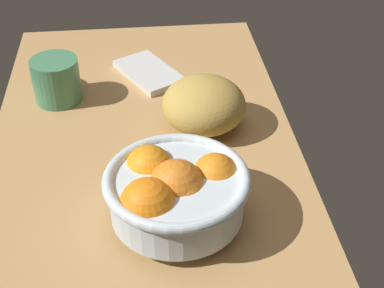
{
  "coord_description": "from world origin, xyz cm",
  "views": [
    {
      "loc": [
        83.98,
        -0.04,
        58.38
      ],
      "look_at": [
        13.36,
        7.48,
        5.0
      ],
      "focal_mm": 52.8,
      "sensor_mm": 36.0,
      "label": 1
    }
  ],
  "objects_px": {
    "bread_loaf": "(204,105)",
    "fruit_bowl": "(175,191)",
    "napkin_folded": "(149,73)",
    "mug": "(56,79)"
  },
  "relations": [
    {
      "from": "napkin_folded",
      "to": "bread_loaf",
      "type": "bearing_deg",
      "value": 24.62
    },
    {
      "from": "bread_loaf",
      "to": "napkin_folded",
      "type": "relative_size",
      "value": 0.97
    },
    {
      "from": "bread_loaf",
      "to": "fruit_bowl",
      "type": "bearing_deg",
      "value": -16.94
    },
    {
      "from": "bread_loaf",
      "to": "mug",
      "type": "bearing_deg",
      "value": -115.09
    },
    {
      "from": "napkin_folded",
      "to": "mug",
      "type": "xyz_separation_m",
      "value": [
        0.07,
        -0.18,
        0.03
      ]
    },
    {
      "from": "napkin_folded",
      "to": "fruit_bowl",
      "type": "bearing_deg",
      "value": 2.52
    },
    {
      "from": "fruit_bowl",
      "to": "napkin_folded",
      "type": "xyz_separation_m",
      "value": [
        -0.42,
        -0.02,
        -0.05
      ]
    },
    {
      "from": "fruit_bowl",
      "to": "napkin_folded",
      "type": "distance_m",
      "value": 0.43
    },
    {
      "from": "fruit_bowl",
      "to": "bread_loaf",
      "type": "bearing_deg",
      "value": 163.06
    },
    {
      "from": "napkin_folded",
      "to": "mug",
      "type": "relative_size",
      "value": 1.24
    }
  ]
}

